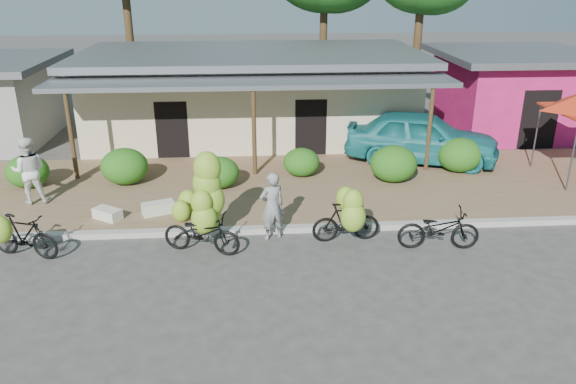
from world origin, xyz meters
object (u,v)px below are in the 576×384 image
bike_center (205,212)px  bike_far_right (439,229)px  sack_near (158,208)px  bystander (29,171)px  bike_left (21,235)px  bike_right (348,219)px  teal_van (422,137)px  vendor (272,206)px  sack_far (107,214)px

bike_center → bike_far_right: bearing=-76.6°
sack_near → bystander: 3.84m
sack_near → bike_far_right: bearing=-18.5°
bike_left → bike_center: size_ratio=0.78×
bike_far_right → bike_right: bearing=84.8°
bike_right → sack_near: bearing=64.6°
bike_left → teal_van: (11.08, 5.99, 0.39)m
bike_far_right → sack_near: (-6.92, 2.32, -0.24)m
bike_right → bike_far_right: (2.11, -0.38, -0.16)m
bike_left → sack_near: size_ratio=2.14×
bike_center → vendor: (1.61, 0.36, -0.04)m
bike_far_right → vendor: 4.02m
bike_right → sack_far: bike_right is taller
sack_far → vendor: (4.29, -1.23, 0.61)m
bike_right → bike_center: bearing=85.3°
sack_near → bike_center: bearing=-53.2°
bike_far_right → bystander: size_ratio=1.05×
bike_far_right → sack_near: bike_far_right is taller
bike_center → bystander: size_ratio=1.23×
sack_far → bystander: 2.79m
bike_left → sack_far: bike_left is taller
sack_far → bike_left: bearing=-128.5°
sack_near → sack_far: sack_near is taller
bike_left → sack_far: bearing=-19.7°
bike_left → bike_far_right: (9.70, -0.18, -0.09)m
bystander → bike_far_right: bearing=152.9°
sack_far → teal_van: teal_van is taller
bike_center → bike_far_right: bike_center is taller
bike_right → teal_van: bearing=-34.5°
bike_far_right → bystander: 11.07m
bike_right → vendor: 1.87m
bike_center → sack_near: 2.42m
bike_center → bike_right: 3.42m
bike_center → bike_right: size_ratio=1.37×
bike_center → bystander: bearing=78.1°
bike_center → bike_far_right: 5.56m
bike_center → sack_far: size_ratio=3.10×
bike_right → sack_far: size_ratio=2.26×
bike_left → bike_right: bike_right is taller
sack_near → teal_van: (8.30, 3.85, 0.71)m
bike_left → bike_far_right: 9.70m
bike_left → sack_far: 2.41m
bike_left → teal_van: bearing=-42.8°
vendor → bystander: bystander is taller
bike_center → vendor: 1.65m
bike_left → bike_right: (7.58, 0.20, 0.07)m
bystander → sack_far: bearing=141.4°
bystander → bike_center: bearing=140.6°
sack_near → vendor: size_ratio=0.49×
sack_far → teal_van: size_ratio=0.15×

